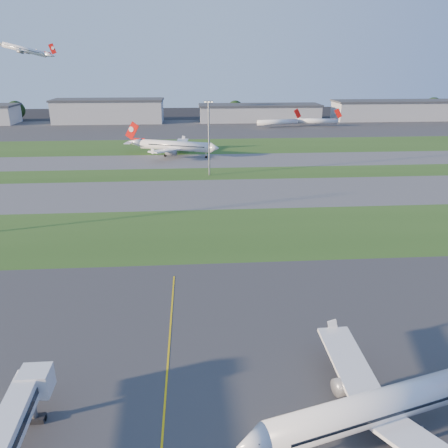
{
  "coord_description": "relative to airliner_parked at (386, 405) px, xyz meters",
  "views": [
    {
      "loc": [
        9.03,
        -44.5,
        38.38
      ],
      "look_at": [
        15.17,
        39.1,
        7.0
      ],
      "focal_mm": 35.0,
      "sensor_mm": 36.0,
      "label": 1
    }
  ],
  "objects": [
    {
      "name": "tree_mid_west",
      "position": [
        -49.12,
        274.93,
        2.05
      ],
      "size": [
        9.9,
        9.9,
        10.8
      ],
      "color": "black",
      "rests_on": "ground"
    },
    {
      "name": "grass_strip_c",
      "position": [
        -29.12,
        173.93,
        -3.78
      ],
      "size": [
        300.0,
        40.0,
        0.01
      ],
      "primitive_type": "cube",
      "color": "#2C4E1A",
      "rests_on": "ground"
    },
    {
      "name": "tree_far_east",
      "position": [
        155.88,
        279.93,
        3.68
      ],
      "size": [
        12.65,
        12.65,
        13.8
      ],
      "color": "black",
      "rests_on": "ground"
    },
    {
      "name": "mini_jet_far",
      "position": [
        58.07,
        237.02,
        -0.5
      ],
      "size": [
        28.56,
        6.75,
        9.48
      ],
      "rotation": [
        0.0,
        0.0,
        -0.14
      ],
      "color": "white",
      "rests_on": "ground"
    },
    {
      "name": "mini_jet_near",
      "position": [
        32.85,
        233.86,
        -0.5
      ],
      "size": [
        28.4,
        8.1,
        9.48
      ],
      "rotation": [
        0.0,
        0.0,
        0.19
      ],
      "color": "white",
      "rests_on": "ground"
    },
    {
      "name": "tree_west",
      "position": [
        -139.12,
        278.93,
        3.35
      ],
      "size": [
        12.1,
        12.1,
        13.2
      ],
      "color": "black",
      "rests_on": "ground"
    },
    {
      "name": "tree_east",
      "position": [
        85.88,
        275.93,
        2.38
      ],
      "size": [
        10.45,
        10.45,
        11.4
      ],
      "color": "black",
      "rests_on": "ground"
    },
    {
      "name": "apron_far",
      "position": [
        -29.12,
        233.93,
        -3.78
      ],
      "size": [
        400.0,
        80.0,
        0.01
      ],
      "primitive_type": "cube",
      "color": "#333335",
      "rests_on": "ground"
    },
    {
      "name": "airliner_taxiing",
      "position": [
        -27.49,
        151.71,
        0.56
      ],
      "size": [
        37.73,
        31.98,
        12.38
      ],
      "rotation": [
        0.0,
        0.0,
        2.77
      ],
      "color": "white",
      "rests_on": "ground"
    },
    {
      "name": "light_mast_centre",
      "position": [
        -14.12,
        116.93,
        11.03
      ],
      "size": [
        3.2,
        0.7,
        25.8
      ],
      "color": "gray",
      "rests_on": "ground"
    },
    {
      "name": "yellow_line",
      "position": [
        -24.12,
        8.93,
        -3.78
      ],
      "size": [
        0.25,
        60.0,
        0.02
      ],
      "primitive_type": "cube",
      "color": "gold",
      "rests_on": "ground"
    },
    {
      "name": "hangar_far_east",
      "position": [
        125.88,
        263.93,
        2.85
      ],
      "size": [
        96.9,
        23.0,
        13.2
      ],
      "color": "#A2A5AA",
      "rests_on": "ground"
    },
    {
      "name": "grass_strip_b",
      "position": [
        -29.12,
        118.93,
        -3.78
      ],
      "size": [
        300.0,
        18.0,
        0.01
      ],
      "primitive_type": "cube",
      "color": "#2C4E1A",
      "rests_on": "ground"
    },
    {
      "name": "grass_strip_a",
      "position": [
        -29.12,
        60.93,
        -3.78
      ],
      "size": [
        300.0,
        34.0,
        0.01
      ],
      "primitive_type": "cube",
      "color": "#2C4E1A",
      "rests_on": "ground"
    },
    {
      "name": "apron_near",
      "position": [
        -29.12,
        8.93,
        -3.78
      ],
      "size": [
        300.0,
        70.0,
        0.01
      ],
      "primitive_type": "cube",
      "color": "#333335",
      "rests_on": "ground"
    },
    {
      "name": "hangar_west",
      "position": [
        -74.12,
        263.93,
        3.85
      ],
      "size": [
        71.4,
        23.0,
        15.2
      ],
      "color": "#A2A5AA",
      "rests_on": "ground"
    },
    {
      "name": "hangar_east",
      "position": [
        25.88,
        263.93,
        1.85
      ],
      "size": [
        81.6,
        23.0,
        11.2
      ],
      "color": "#A2A5AA",
      "rests_on": "ground"
    },
    {
      "name": "taxiway_b",
      "position": [
        -29.12,
        140.93,
        -3.78
      ],
      "size": [
        300.0,
        26.0,
        0.01
      ],
      "primitive_type": "cube",
      "color": "#515154",
      "rests_on": "ground"
    },
    {
      "name": "taxiway_a",
      "position": [
        -29.12,
        93.93,
        -3.78
      ],
      "size": [
        300.0,
        32.0,
        0.01
      ],
      "primitive_type": "cube",
      "color": "#515154",
      "rests_on": "ground"
    },
    {
      "name": "airliner_parked",
      "position": [
        0.0,
        0.0,
        0.0
      ],
      "size": [
        33.8,
        28.37,
        10.78
      ],
      "rotation": [
        0.0,
        0.0,
        0.26
      ],
      "color": "white",
      "rests_on": "ground"
    },
    {
      "name": "tree_mid_east",
      "position": [
        10.88,
        277.93,
        3.03
      ],
      "size": [
        11.55,
        11.55,
        12.6
      ],
      "color": "black",
      "rests_on": "ground"
    },
    {
      "name": "airliner_departing",
      "position": [
        -108.85,
        225.3,
        40.23
      ],
      "size": [
        28.3,
        24.0,
        8.83
      ],
      "rotation": [
        0.0,
        0.0,
        -0.03
      ],
      "color": "white"
    },
    {
      "name": "ground",
      "position": [
        -29.12,
        8.93,
        -3.78
      ],
      "size": [
        700.0,
        700.0,
        0.0
      ],
      "primitive_type": "plane",
      "color": "black",
      "rests_on": "ground"
    }
  ]
}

